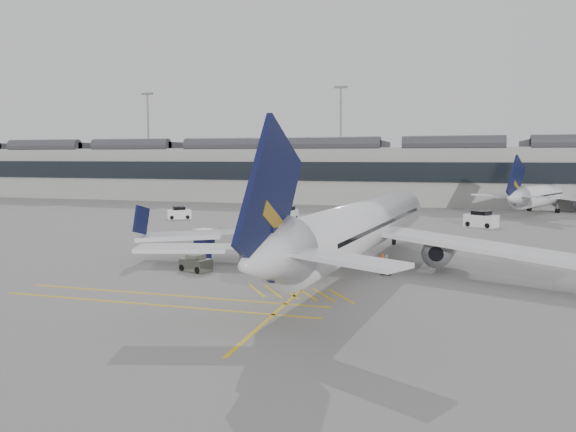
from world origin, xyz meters
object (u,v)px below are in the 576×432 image
(baggage_cart_a, at_px, (275,255))
(pushback_tug, at_px, (196,264))
(ramp_agent_b, at_px, (259,248))
(airliner_main, at_px, (360,227))
(ramp_agent_a, at_px, (298,251))
(belt_loader, at_px, (262,255))

(baggage_cart_a, relative_size, pushback_tug, 0.65)
(ramp_agent_b, relative_size, pushback_tug, 0.59)
(airliner_main, relative_size, pushback_tug, 15.44)
(ramp_agent_a, height_order, pushback_tug, ramp_agent_a)
(belt_loader, distance_m, ramp_agent_a, 3.27)
(belt_loader, height_order, pushback_tug, belt_loader)
(belt_loader, height_order, ramp_agent_a, belt_loader)
(airliner_main, relative_size, baggage_cart_a, 23.66)
(baggage_cart_a, distance_m, ramp_agent_b, 5.00)
(airliner_main, xyz_separation_m, belt_loader, (-8.77, 0.36, -2.80))
(airliner_main, relative_size, belt_loader, 8.35)
(airliner_main, bearing_deg, baggage_cart_a, -162.00)
(baggage_cart_a, bearing_deg, ramp_agent_a, 63.68)
(ramp_agent_a, bearing_deg, airliner_main, -82.99)
(baggage_cart_a, xyz_separation_m, ramp_agent_b, (-2.86, 4.10, -0.11))
(ramp_agent_a, relative_size, ramp_agent_b, 1.01)
(baggage_cart_a, distance_m, ramp_agent_a, 3.48)
(airliner_main, bearing_deg, ramp_agent_a, 168.73)
(airliner_main, distance_m, ramp_agent_a, 6.72)
(belt_loader, distance_m, ramp_agent_b, 2.60)
(belt_loader, xyz_separation_m, ramp_agent_a, (2.86, 1.57, 0.23))
(baggage_cart_a, bearing_deg, ramp_agent_b, 116.44)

